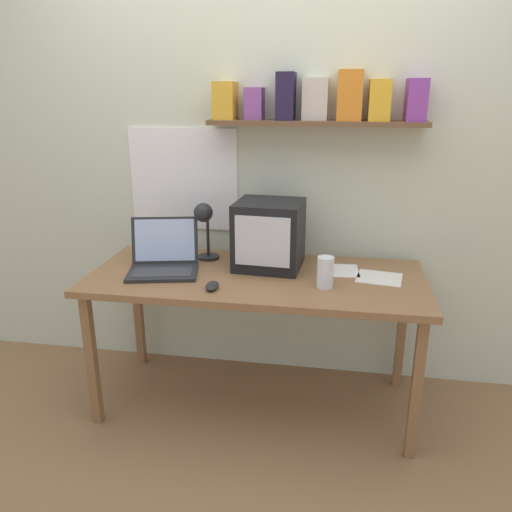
# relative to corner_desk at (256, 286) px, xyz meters

# --- Properties ---
(ground_plane) EXTENTS (12.00, 12.00, 0.00)m
(ground_plane) POSITION_rel_corner_desk_xyz_m (0.00, 0.00, -0.69)
(ground_plane) COLOR #926A45
(back_wall) EXTENTS (5.60, 0.24, 2.60)m
(back_wall) POSITION_rel_corner_desk_xyz_m (0.01, 0.43, 0.62)
(back_wall) COLOR beige
(back_wall) RESTS_ON ground_plane
(corner_desk) EXTENTS (1.68, 0.73, 0.75)m
(corner_desk) POSITION_rel_corner_desk_xyz_m (0.00, 0.00, 0.00)
(corner_desk) COLOR olive
(corner_desk) RESTS_ON ground_plane
(crt_monitor) EXTENTS (0.36, 0.34, 0.35)m
(crt_monitor) POSITION_rel_corner_desk_xyz_m (0.05, 0.13, 0.24)
(crt_monitor) COLOR black
(crt_monitor) RESTS_ON corner_desk
(laptop) EXTENTS (0.40, 0.37, 0.26)m
(laptop) POSITION_rel_corner_desk_xyz_m (-0.48, -0.01, 0.13)
(laptop) COLOR #232326
(laptop) RESTS_ON corner_desk
(desk_lamp) EXTENTS (0.12, 0.17, 0.32)m
(desk_lamp) POSITION_rel_corner_desk_xyz_m (-0.31, 0.17, 0.29)
(desk_lamp) COLOR #232326
(desk_lamp) RESTS_ON corner_desk
(juice_glass) EXTENTS (0.08, 0.08, 0.15)m
(juice_glass) POSITION_rel_corner_desk_xyz_m (0.35, -0.11, 0.13)
(juice_glass) COLOR white
(juice_glass) RESTS_ON corner_desk
(computer_mouse) EXTENTS (0.06, 0.11, 0.03)m
(computer_mouse) POSITION_rel_corner_desk_xyz_m (-0.17, -0.22, 0.08)
(computer_mouse) COLOR #232326
(computer_mouse) RESTS_ON corner_desk
(open_notebook) EXTENTS (0.24, 0.22, 0.00)m
(open_notebook) POSITION_rel_corner_desk_xyz_m (0.61, 0.05, 0.06)
(open_notebook) COLOR silver
(open_notebook) RESTS_ON corner_desk
(printed_handout) EXTENTS (0.21, 0.20, 0.00)m
(printed_handout) POSITION_rel_corner_desk_xyz_m (0.41, 0.13, 0.06)
(printed_handout) COLOR white
(printed_handout) RESTS_ON corner_desk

